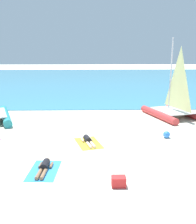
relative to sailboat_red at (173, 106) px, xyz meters
The scene contains 9 objects.
ground_plane 5.72m from the sailboat_red, 159.22° to the left, with size 120.00×120.00×0.00m, color beige.
ocean_water 22.86m from the sailboat_red, 103.41° to the left, with size 120.00×40.00×0.05m, color teal.
sailboat_red is the anchor object (origin of this frame).
towel_center_right 11.21m from the sailboat_red, 132.40° to the right, with size 1.10×1.90×0.01m, color #338CD8.
sunbather_center_right 11.15m from the sailboat_red, 132.61° to the right, with size 0.56×1.57×0.30m.
towel_rightmost 7.83m from the sailboat_red, 138.41° to the right, with size 1.10×1.90×0.01m, color yellow.
sunbather_rightmost 7.79m from the sailboat_red, 138.85° to the right, with size 0.80×1.55×0.30m.
beach_ball 4.76m from the sailboat_red, 110.35° to the right, with size 0.37×0.37×0.37m, color #337FE5.
cooler_box 10.68m from the sailboat_red, 116.33° to the right, with size 0.50×0.36×0.36m, color red.
Camera 1 is at (-0.36, -10.07, 4.69)m, focal length 43.15 mm.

